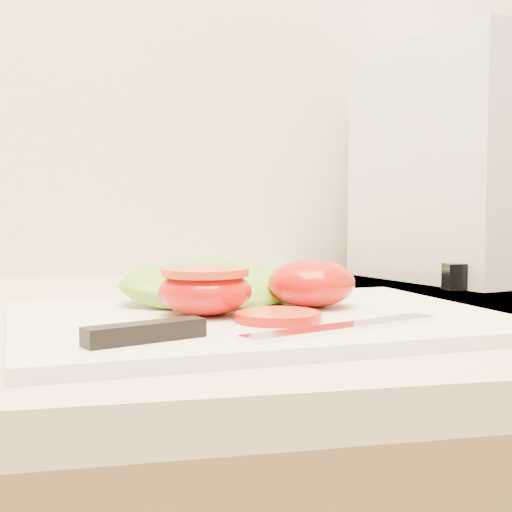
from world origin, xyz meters
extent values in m
cube|color=beige|center=(0.00, 1.68, 0.92)|extent=(3.92, 0.65, 0.03)
cube|color=white|center=(0.02, 1.55, 0.94)|extent=(0.40, 0.31, 0.01)
ellipsoid|color=#B50E0E|center=(0.07, 1.58, 0.96)|extent=(0.07, 0.07, 0.04)
ellipsoid|color=#B50E0E|center=(-0.02, 1.55, 0.96)|extent=(0.07, 0.07, 0.04)
cylinder|color=#B42916|center=(-0.02, 1.55, 0.97)|extent=(0.07, 0.07, 0.01)
cylinder|color=#DE4C1F|center=(0.02, 1.51, 0.94)|extent=(0.06, 0.06, 0.01)
ellipsoid|color=#70AC2D|center=(0.00, 1.62, 0.96)|extent=(0.18, 0.13, 0.03)
cube|color=silver|center=(0.06, 1.47, 0.94)|extent=(0.16, 0.08, 0.00)
cube|color=black|center=(-0.08, 1.45, 0.95)|extent=(0.08, 0.05, 0.01)
cube|color=silver|center=(0.37, 1.85, 1.08)|extent=(0.26, 0.30, 0.30)
camera|label=1|loc=(-0.11, 1.01, 1.02)|focal=50.00mm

